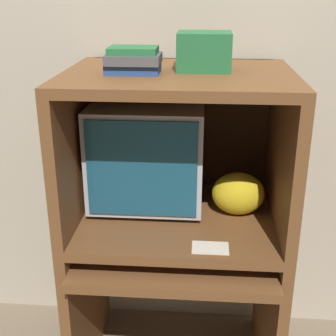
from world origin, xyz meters
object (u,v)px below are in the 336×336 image
at_px(crt_monitor, 148,153).
at_px(mouse, 219,255).
at_px(keyboard, 151,250).
at_px(book_stack, 133,60).
at_px(snack_bag, 238,194).
at_px(storage_box, 204,51).

bearing_deg(crt_monitor, mouse, -41.85).
bearing_deg(keyboard, book_stack, 122.51).
distance_m(keyboard, book_stack, 0.70).
xyz_separation_m(crt_monitor, snack_bag, (0.36, -0.07, -0.13)).
bearing_deg(storage_box, snack_bag, -0.72).
bearing_deg(crt_monitor, snack_bag, -10.22).
bearing_deg(keyboard, storage_box, 45.40).
bearing_deg(storage_box, book_stack, -161.22).
xyz_separation_m(book_stack, storage_box, (0.24, 0.08, 0.02)).
bearing_deg(book_stack, mouse, -20.08).
xyz_separation_m(keyboard, mouse, (0.25, -0.02, 0.00)).
relative_size(keyboard, book_stack, 2.07).
relative_size(snack_bag, storage_box, 1.09).
xyz_separation_m(mouse, book_stack, (-0.32, 0.12, 0.68)).
distance_m(snack_bag, book_stack, 0.66).
bearing_deg(crt_monitor, book_stack, -99.88).
relative_size(crt_monitor, storage_box, 2.34).
bearing_deg(snack_bag, book_stack, -168.42).
xyz_separation_m(snack_bag, book_stack, (-0.39, -0.08, 0.52)).
bearing_deg(mouse, storage_box, 111.28).
xyz_separation_m(keyboard, storage_box, (0.18, 0.18, 0.71)).
bearing_deg(mouse, book_stack, 159.92).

